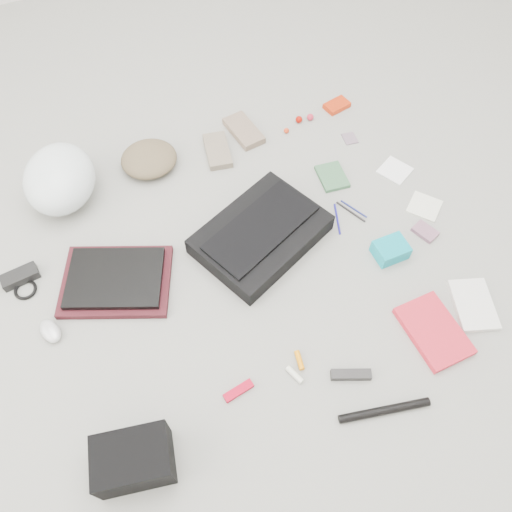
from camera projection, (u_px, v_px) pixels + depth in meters
name	position (u px, v px, depth m)	size (l,w,h in m)	color
ground_plane	(256.00, 264.00, 1.75)	(4.00, 4.00, 0.00)	gray
messenger_bag	(261.00, 235.00, 1.78)	(0.44, 0.31, 0.07)	black
bag_flap	(261.00, 228.00, 1.74)	(0.41, 0.19, 0.01)	black
laptop_sleeve	(117.00, 281.00, 1.70)	(0.36, 0.27, 0.03)	#401218
laptop	(115.00, 278.00, 1.68)	(0.32, 0.23, 0.02)	black
bike_helmet	(60.00, 179.00, 1.84)	(0.26, 0.32, 0.19)	white
beanie	(149.00, 159.00, 1.97)	(0.22, 0.21, 0.08)	brown
mitten_left	(218.00, 151.00, 2.03)	(0.09, 0.19, 0.03)	#7E705D
mitten_right	(244.00, 131.00, 2.09)	(0.10, 0.19, 0.03)	#816B57
power_brick	(20.00, 277.00, 1.71)	(0.12, 0.06, 0.03)	black
cable_coil	(25.00, 290.00, 1.69)	(0.08, 0.08, 0.01)	black
mouse	(50.00, 331.00, 1.60)	(0.06, 0.09, 0.04)	silver
camera_bag	(134.00, 460.00, 1.34)	(0.20, 0.14, 0.13)	black
multitool	(238.00, 391.00, 1.50)	(0.10, 0.03, 0.01)	#9F0017
toiletry_tube_white	(295.00, 375.00, 1.53)	(0.02, 0.02, 0.06)	silver
toiletry_tube_orange	(299.00, 360.00, 1.55)	(0.02, 0.02, 0.06)	orange
u_lock	(351.00, 375.00, 1.53)	(0.12, 0.03, 0.02)	black
bike_pump	(384.00, 410.00, 1.47)	(0.03, 0.03, 0.28)	black
book_red	(434.00, 331.00, 1.60)	(0.16, 0.24, 0.02)	red
book_white	(473.00, 305.00, 1.66)	(0.13, 0.19, 0.02)	silver
notepad	(332.00, 177.00, 1.96)	(0.10, 0.13, 0.02)	#345F3D
pen_blue	(337.00, 219.00, 1.85)	(0.01, 0.01, 0.14)	navy
pen_black	(351.00, 212.00, 1.87)	(0.01, 0.01, 0.13)	black
pen_navy	(354.00, 209.00, 1.88)	(0.01, 0.01, 0.12)	navy
accordion_wallet	(391.00, 250.00, 1.75)	(0.11, 0.09, 0.06)	#0898AB
card_deck	(425.00, 232.00, 1.82)	(0.06, 0.09, 0.02)	#8A5B71
napkin_top	(395.00, 170.00, 1.98)	(0.11, 0.11, 0.01)	white
napkin_bottom	(424.00, 206.00, 1.89)	(0.11, 0.11, 0.01)	silver
lollipop_a	(286.00, 131.00, 2.09)	(0.02, 0.02, 0.02)	red
lollipop_b	(299.00, 119.00, 2.12)	(0.03, 0.03, 0.03)	#9D0B01
lollipop_c	(310.00, 117.00, 2.13)	(0.03, 0.03, 0.03)	#B82137
altoids_tin	(337.00, 105.00, 2.17)	(0.11, 0.07, 0.02)	red
stamp_sheet	(350.00, 138.00, 2.08)	(0.05, 0.07, 0.00)	slate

